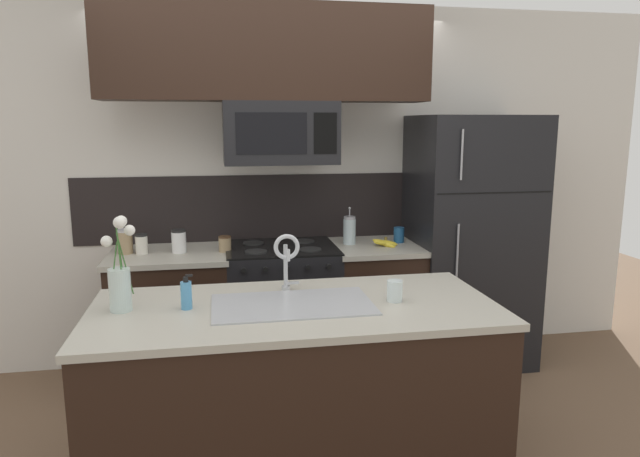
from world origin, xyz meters
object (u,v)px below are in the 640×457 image
object	(u,v)px
french_press	(349,230)
coffee_tin	(399,235)
microwave	(280,133)
storage_jar_squat	(225,244)
dish_soap_bottle	(186,295)
storage_jar_tall	(125,241)
refrigerator	(469,241)
flower_vase	(120,280)
banana_bunch	(386,243)
stove_range	(282,310)
storage_jar_short	(179,241)
storage_jar_medium	(142,244)
drinking_glass	(395,291)
sink_faucet	(287,254)

from	to	relation	value
french_press	coffee_tin	xyz separation A→B (m)	(0.37, -0.01, -0.04)
microwave	storage_jar_squat	distance (m)	0.83
storage_jar_squat	dish_soap_bottle	xyz separation A→B (m)	(-0.20, -1.18, 0.02)
microwave	storage_jar_tall	xyz separation A→B (m)	(-1.03, 0.05, -0.71)
microwave	coffee_tin	world-z (taller)	microwave
refrigerator	storage_jar_squat	xyz separation A→B (m)	(-1.78, -0.05, 0.05)
dish_soap_bottle	flower_vase	size ratio (longest dim) A/B	0.37
refrigerator	banana_bunch	distance (m)	0.67
stove_range	microwave	bearing A→B (deg)	-89.84
dish_soap_bottle	flower_vase	bearing A→B (deg)	174.31
storage_jar_tall	storage_jar_short	distance (m)	0.35
stove_range	refrigerator	world-z (taller)	refrigerator
stove_range	coffee_tin	xyz separation A→B (m)	(0.86, 0.05, 0.50)
refrigerator	storage_jar_short	bearing A→B (deg)	-179.34
storage_jar_medium	microwave	bearing A→B (deg)	-1.31
storage_jar_medium	banana_bunch	size ratio (longest dim) A/B	0.70
storage_jar_squat	banana_bunch	xyz separation A→B (m)	(1.12, -0.03, -0.03)
storage_jar_tall	stove_range	bearing A→B (deg)	-1.60
stove_range	microwave	distance (m)	1.24
microwave	storage_jar_tall	distance (m)	1.25
coffee_tin	drinking_glass	size ratio (longest dim) A/B	1.06
refrigerator	dish_soap_bottle	world-z (taller)	refrigerator
drinking_glass	flower_vase	world-z (taller)	flower_vase
stove_range	microwave	xyz separation A→B (m)	(0.00, -0.02, 1.24)
stove_range	storage_jar_short	xyz separation A→B (m)	(-0.69, -0.00, 0.53)
refrigerator	french_press	distance (m)	0.90
storage_jar_medium	french_press	bearing A→B (deg)	2.40
french_press	drinking_glass	size ratio (longest dim) A/B	2.58
refrigerator	drinking_glass	distance (m)	1.63
storage_jar_short	dish_soap_bottle	bearing A→B (deg)	-85.00
refrigerator	storage_jar_short	distance (m)	2.08
french_press	dish_soap_bottle	xyz separation A→B (m)	(-1.08, -1.27, -0.03)
banana_bunch	dish_soap_bottle	world-z (taller)	dish_soap_bottle
refrigerator	banana_bunch	bearing A→B (deg)	-173.11
dish_soap_bottle	drinking_glass	distance (m)	0.99
stove_range	dish_soap_bottle	size ratio (longest dim) A/B	5.64
microwave	stove_range	bearing A→B (deg)	90.16
storage_jar_short	storage_jar_squat	world-z (taller)	storage_jar_short
stove_range	storage_jar_tall	size ratio (longest dim) A/B	5.69
microwave	coffee_tin	xyz separation A→B (m)	(0.86, 0.07, -0.73)
stove_range	storage_jar_medium	world-z (taller)	storage_jar_medium
storage_jar_tall	dish_soap_bottle	xyz separation A→B (m)	(0.46, -1.24, -0.01)
storage_jar_tall	coffee_tin	size ratio (longest dim) A/B	1.48
sink_faucet	flower_vase	world-z (taller)	flower_vase
dish_soap_bottle	banana_bunch	bearing A→B (deg)	41.32
sink_faucet	dish_soap_bottle	size ratio (longest dim) A/B	1.85
storage_jar_medium	drinking_glass	bearing A→B (deg)	-43.65
storage_jar_medium	storage_jar_squat	size ratio (longest dim) A/B	1.26
storage_jar_tall	drinking_glass	size ratio (longest dim) A/B	1.58
refrigerator	storage_jar_tall	distance (m)	2.43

